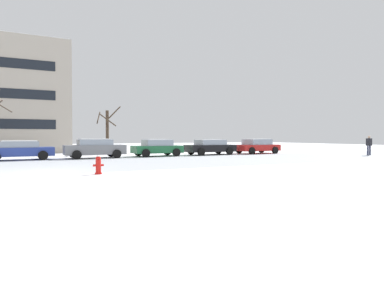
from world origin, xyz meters
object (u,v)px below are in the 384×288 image
(parked_car_black, at_px, (210,147))
(pedestrian_crossing, at_px, (369,144))
(parked_car_gray, at_px, (95,148))
(parked_car_blue, at_px, (20,150))
(fire_hydrant, at_px, (98,165))
(parked_car_green, at_px, (157,147))
(parked_car_red, at_px, (257,146))

(parked_car_black, relative_size, pedestrian_crossing, 2.67)
(parked_car_gray, bearing_deg, parked_car_blue, 178.32)
(fire_hydrant, xyz_separation_m, parked_car_black, (11.37, 10.86, 0.30))
(parked_car_gray, xyz_separation_m, parked_car_black, (9.88, 0.19, -0.04))
(fire_hydrant, distance_m, parked_car_gray, 10.78)
(fire_hydrant, height_order, pedestrian_crossing, pedestrian_crossing)
(parked_car_blue, height_order, parked_car_green, parked_car_green)
(parked_car_red, bearing_deg, parked_car_gray, -179.85)
(parked_car_black, bearing_deg, parked_car_red, -1.71)
(parked_car_gray, bearing_deg, parked_car_green, 1.99)
(fire_hydrant, relative_size, parked_car_gray, 0.19)
(parked_car_gray, bearing_deg, fire_hydrant, -97.99)
(fire_hydrant, bearing_deg, pedestrian_crossing, 10.39)
(parked_car_gray, xyz_separation_m, parked_car_red, (14.81, 0.04, -0.03))
(parked_car_gray, xyz_separation_m, parked_car_green, (4.94, 0.17, -0.03))
(fire_hydrant, relative_size, pedestrian_crossing, 0.49)
(parked_car_blue, xyz_separation_m, parked_car_gray, (4.94, -0.14, 0.05))
(parked_car_green, bearing_deg, parked_car_gray, -178.01)
(parked_car_gray, bearing_deg, parked_car_black, 1.07)
(fire_hydrant, relative_size, parked_car_red, 0.19)
(fire_hydrant, relative_size, parked_car_green, 0.20)
(fire_hydrant, distance_m, parked_car_blue, 11.35)
(fire_hydrant, xyz_separation_m, pedestrian_crossing, (23.21, 4.26, 0.56))
(fire_hydrant, xyz_separation_m, parked_car_gray, (1.50, 10.67, 0.33))
(parked_car_blue, relative_size, parked_car_red, 1.02)
(parked_car_blue, height_order, parked_car_gray, parked_car_gray)
(parked_car_red, bearing_deg, parked_car_black, 178.29)
(pedestrian_crossing, bearing_deg, parked_car_green, 158.56)
(parked_car_blue, xyz_separation_m, parked_car_green, (9.88, 0.03, 0.02))
(fire_hydrant, height_order, parked_car_red, parked_car_red)
(parked_car_green, bearing_deg, parked_car_red, -0.77)
(parked_car_blue, height_order, parked_car_red, parked_car_red)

